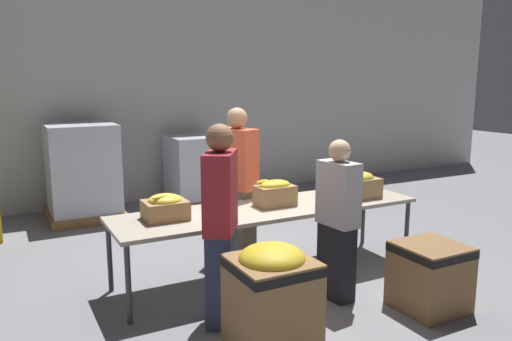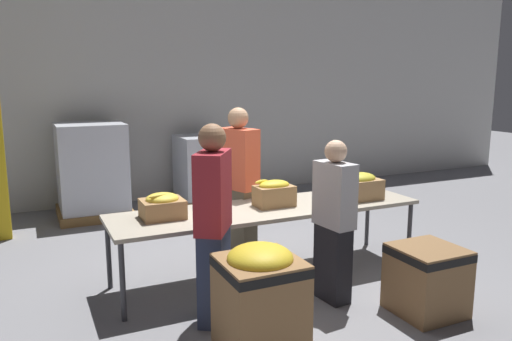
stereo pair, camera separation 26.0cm
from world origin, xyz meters
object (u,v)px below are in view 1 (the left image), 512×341
banana_box_1 (275,193)px  sorting_table (269,211)px  volunteer_1 (337,221)px  pallet_stack_1 (196,171)px  donation_bin_0 (272,297)px  banana_box_0 (165,207)px  banana_box_2 (357,185)px  volunteer_2 (237,185)px  donation_bin_1 (430,274)px  pallet_stack_0 (83,172)px  volunteer_0 (221,227)px

banana_box_1 → sorting_table: bearing=-167.8°
banana_box_1 → volunteer_1: size_ratio=0.27×
pallet_stack_1 → donation_bin_0: bearing=-104.3°
banana_box_1 → volunteer_1: volunteer_1 is taller
banana_box_0 → banana_box_1: (1.19, -0.05, 0.02)m
banana_box_2 → volunteer_2: size_ratio=0.26×
banana_box_0 → donation_bin_0: 1.54m
banana_box_1 → donation_bin_1: (0.84, -1.39, -0.57)m
banana_box_2 → donation_bin_1: (-0.17, -1.27, -0.58)m
banana_box_1 → pallet_stack_0: size_ratio=0.29×
sorting_table → banana_box_1: 0.20m
volunteer_0 → volunteer_1: bearing=-60.4°
banana_box_0 → pallet_stack_1: (1.56, 3.26, -0.32)m
volunteer_1 → banana_box_0: bearing=53.0°
banana_box_2 → pallet_stack_0: size_ratio=0.33×
banana_box_2 → donation_bin_0: size_ratio=0.53×
donation_bin_0 → pallet_stack_1: bearing=75.7°
banana_box_0 → banana_box_1: banana_box_1 is taller
donation_bin_0 → banana_box_0: bearing=104.2°
banana_box_0 → volunteer_1: 1.65m
volunteer_2 → volunteer_0: bearing=-51.2°
banana_box_1 → volunteer_0: (-0.95, -0.73, -0.04)m
volunteer_1 → volunteer_2: volunteer_2 is taller
sorting_table → volunteer_0: bearing=-140.7°
volunteer_1 → volunteer_2: (-0.37, 1.42, 0.11)m
banana_box_2 → volunteer_0: size_ratio=0.27×
volunteer_0 → pallet_stack_0: size_ratio=1.21×
banana_box_0 → volunteer_0: (0.24, -0.78, -0.02)m
banana_box_0 → donation_bin_0: (0.36, -1.44, -0.42)m
pallet_stack_0 → pallet_stack_1: pallet_stack_0 is taller
sorting_table → donation_bin_0: donation_bin_0 is taller
banana_box_2 → banana_box_1: bearing=173.1°
banana_box_0 → sorting_table: bearing=-3.2°
pallet_stack_1 → sorting_table: bearing=-97.7°
sorting_table → banana_box_2: banana_box_2 is taller
banana_box_2 → pallet_stack_1: pallet_stack_1 is taller
volunteer_1 → donation_bin_1: size_ratio=2.51×
volunteer_0 → donation_bin_0: volunteer_0 is taller
banana_box_0 → volunteer_2: 1.19m
volunteer_0 → pallet_stack_0: bearing=40.3°
volunteer_0 → volunteer_2: size_ratio=0.98×
donation_bin_0 → banana_box_1: bearing=59.3°
sorting_table → pallet_stack_1: pallet_stack_1 is taller
banana_box_0 → banana_box_1: 1.19m
banana_box_2 → donation_bin_0: (-1.83, -1.27, -0.45)m
banana_box_1 → donation_bin_0: banana_box_1 is taller
donation_bin_1 → pallet_stack_0: bearing=116.3°
pallet_stack_1 → banana_box_0: bearing=-115.6°
banana_box_1 → pallet_stack_1: bearing=83.6°
banana_box_1 → volunteer_1: bearing=-74.7°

